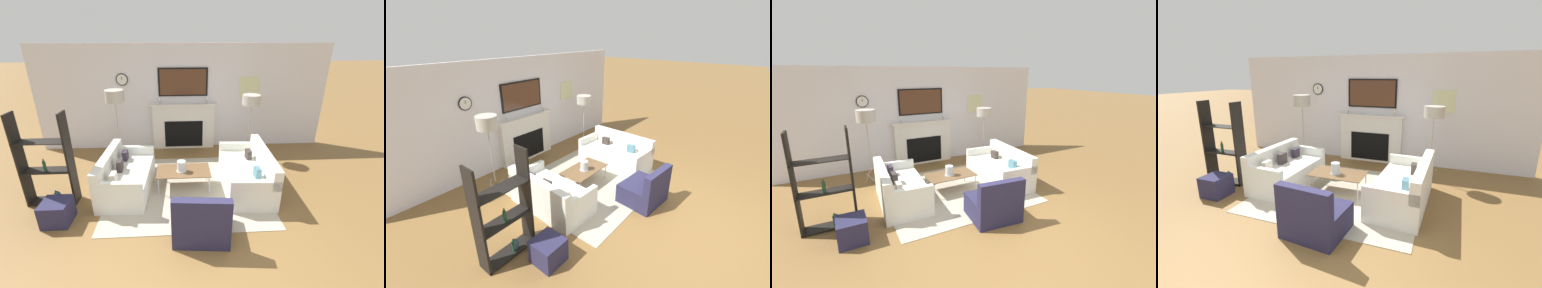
# 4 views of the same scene
# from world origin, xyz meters

# --- Properties ---
(ground_plane) EXTENTS (60.00, 60.00, 0.00)m
(ground_plane) POSITION_xyz_m (0.00, 0.00, 0.00)
(ground_plane) COLOR brown
(fireplace_wall) EXTENTS (7.55, 0.28, 2.70)m
(fireplace_wall) POSITION_xyz_m (0.00, 4.38, 1.22)
(fireplace_wall) COLOR silver
(fireplace_wall) RESTS_ON ground_plane
(area_rug) EXTENTS (3.03, 2.68, 0.01)m
(area_rug) POSITION_xyz_m (0.00, 2.20, 0.01)
(area_rug) COLOR #AFA691
(area_rug) RESTS_ON ground_plane
(couch_left) EXTENTS (0.93, 1.65, 0.78)m
(couch_left) POSITION_xyz_m (-1.21, 2.20, 0.29)
(couch_left) COLOR white
(couch_left) RESTS_ON ground_plane
(couch_right) EXTENTS (0.96, 1.82, 0.80)m
(couch_right) POSITION_xyz_m (1.21, 2.20, 0.29)
(couch_right) COLOR white
(couch_right) RESTS_ON ground_plane
(armchair) EXTENTS (0.90, 0.82, 0.82)m
(armchair) POSITION_xyz_m (0.16, 0.85, 0.27)
(armchair) COLOR #272545
(armchair) RESTS_ON ground_plane
(coffee_table) EXTENTS (1.06, 0.60, 0.38)m
(coffee_table) POSITION_xyz_m (-0.07, 2.24, 0.36)
(coffee_table) COLOR brown
(coffee_table) RESTS_ON ground_plane
(hurricane_candle) EXTENTS (0.20, 0.20, 0.21)m
(hurricane_candle) POSITION_xyz_m (-0.11, 2.22, 0.48)
(hurricane_candle) COLOR silver
(hurricane_candle) RESTS_ON coffee_table
(floor_lamp_left) EXTENTS (0.42, 0.42, 1.75)m
(floor_lamp_left) POSITION_xyz_m (-1.56, 3.54, 1.58)
(floor_lamp_left) COLOR #9E998E
(floor_lamp_left) RESTS_ON ground_plane
(floor_lamp_right) EXTENTS (0.42, 0.42, 1.60)m
(floor_lamp_right) POSITION_xyz_m (1.56, 3.54, 1.45)
(floor_lamp_right) COLOR #9E998E
(floor_lamp_right) RESTS_ON ground_plane
(shelf_unit) EXTENTS (0.87, 0.28, 1.72)m
(shelf_unit) POSITION_xyz_m (-2.46, 1.88, 0.75)
(shelf_unit) COLOR black
(shelf_unit) RESTS_ON ground_plane
(ottoman) EXTENTS (0.44, 0.44, 0.39)m
(ottoman) POSITION_xyz_m (-2.17, 1.30, 0.20)
(ottoman) COLOR #272545
(ottoman) RESTS_ON ground_plane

